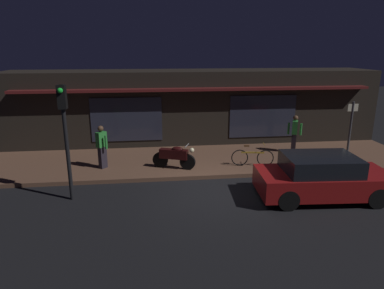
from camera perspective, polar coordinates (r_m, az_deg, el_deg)
ground_plane at (r=11.64m, az=3.92°, el=-7.62°), size 60.00×60.00×0.00m
sidewalk_slab at (r=14.38m, az=1.73°, el=-2.65°), size 18.00×4.00×0.15m
storefront_building at (r=17.23m, az=0.10°, el=6.37°), size 18.00×3.30×3.60m
motorcycle at (r=13.05m, az=-2.93°, el=-1.95°), size 1.63×0.81×0.97m
bicycle_parked at (r=13.56m, az=10.08°, el=-2.10°), size 1.64×0.43×0.91m
person_photographer at (r=13.44m, az=-14.87°, el=-0.25°), size 0.51×0.48×1.67m
person_bystander at (r=15.66m, az=16.77°, el=1.84°), size 0.59×0.44×1.67m
sign_post at (r=15.54m, az=25.01°, el=2.75°), size 0.44×0.09×2.40m
traffic_light_pole at (r=10.84m, az=-20.57°, el=3.41°), size 0.24×0.33×3.60m
parked_car_near at (r=11.52m, az=20.93°, el=-5.16°), size 4.21×2.03×1.42m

